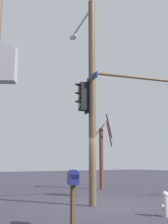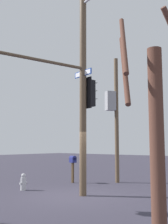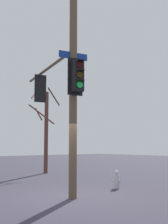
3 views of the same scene
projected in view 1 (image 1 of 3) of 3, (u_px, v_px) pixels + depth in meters
The scene contains 5 objects.
ground_plane at pixel (100, 206), 10.49m from camera, with size 80.00×80.00×0.00m, color #35313F.
main_signal_pole_assembly at pixel (107, 90), 11.51m from camera, with size 6.00×4.50×8.23m.
fire_hydrant at pixel (165, 204), 8.41m from camera, with size 0.38×0.24×0.73m.
mailbox at pixel (73, 182), 6.90m from camera, with size 0.39×0.50×1.41m.
bare_tree_behind_pole at pixel (102, 154), 17.26m from camera, with size 1.28×1.47×4.47m.
Camera 1 is at (-6.53, -8.79, 1.58)m, focal length 45.18 mm.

